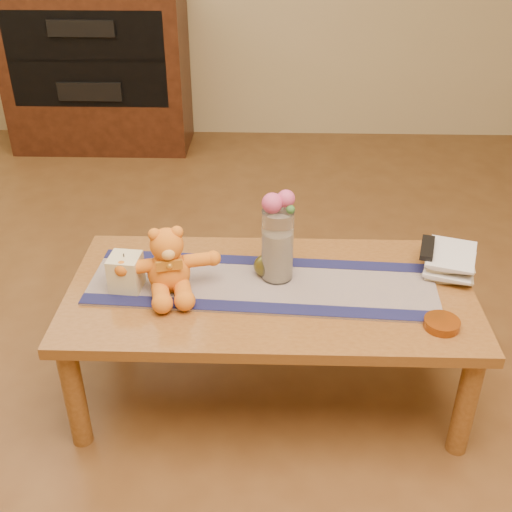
{
  "coord_description": "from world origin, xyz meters",
  "views": [
    {
      "loc": [
        0.0,
        -1.8,
        1.68
      ],
      "look_at": [
        -0.05,
        0.0,
        0.58
      ],
      "focal_mm": 44.12,
      "sensor_mm": 36.0,
      "label": 1
    }
  ],
  "objects_px": {
    "book_bottom": "(425,264)",
    "teddy_bear": "(168,260)",
    "pillar_candle": "(126,272)",
    "tv_remote": "(427,248)",
    "amber_dish": "(442,324)",
    "bronze_ball": "(264,266)",
    "glass_vase": "(277,245)"
  },
  "relations": [
    {
      "from": "glass_vase",
      "to": "teddy_bear",
      "type": "bearing_deg",
      "value": -168.01
    },
    {
      "from": "glass_vase",
      "to": "book_bottom",
      "type": "bearing_deg",
      "value": 10.2
    },
    {
      "from": "tv_remote",
      "to": "amber_dish",
      "type": "bearing_deg",
      "value": -77.61
    },
    {
      "from": "bronze_ball",
      "to": "amber_dish",
      "type": "relative_size",
      "value": 0.68
    },
    {
      "from": "amber_dish",
      "to": "bronze_ball",
      "type": "bearing_deg",
      "value": 153.92
    },
    {
      "from": "teddy_bear",
      "to": "glass_vase",
      "type": "relative_size",
      "value": 1.27
    },
    {
      "from": "pillar_candle",
      "to": "tv_remote",
      "type": "relative_size",
      "value": 0.77
    },
    {
      "from": "book_bottom",
      "to": "tv_remote",
      "type": "bearing_deg",
      "value": -93.0
    },
    {
      "from": "teddy_bear",
      "to": "tv_remote",
      "type": "xyz_separation_m",
      "value": [
        0.9,
        0.17,
        -0.03
      ]
    },
    {
      "from": "teddy_bear",
      "to": "pillar_candle",
      "type": "xyz_separation_m",
      "value": [
        -0.15,
        -0.0,
        -0.05
      ]
    },
    {
      "from": "bronze_ball",
      "to": "book_bottom",
      "type": "bearing_deg",
      "value": 8.29
    },
    {
      "from": "teddy_bear",
      "to": "pillar_candle",
      "type": "bearing_deg",
      "value": 166.94
    },
    {
      "from": "glass_vase",
      "to": "bronze_ball",
      "type": "xyz_separation_m",
      "value": [
        -0.04,
        0.01,
        -0.09
      ]
    },
    {
      "from": "teddy_bear",
      "to": "book_bottom",
      "type": "xyz_separation_m",
      "value": [
        0.91,
        0.17,
        -0.11
      ]
    },
    {
      "from": "pillar_candle",
      "to": "amber_dish",
      "type": "height_order",
      "value": "pillar_candle"
    },
    {
      "from": "teddy_bear",
      "to": "bronze_ball",
      "type": "distance_m",
      "value": 0.34
    },
    {
      "from": "book_bottom",
      "to": "amber_dish",
      "type": "distance_m",
      "value": 0.36
    },
    {
      "from": "bronze_ball",
      "to": "teddy_bear",
      "type": "bearing_deg",
      "value": -164.43
    },
    {
      "from": "book_bottom",
      "to": "teddy_bear",
      "type": "bearing_deg",
      "value": -157.03
    },
    {
      "from": "bronze_ball",
      "to": "tv_remote",
      "type": "distance_m",
      "value": 0.59
    },
    {
      "from": "glass_vase",
      "to": "bronze_ball",
      "type": "relative_size",
      "value": 3.39
    },
    {
      "from": "bronze_ball",
      "to": "glass_vase",
      "type": "bearing_deg",
      "value": -15.32
    },
    {
      "from": "book_bottom",
      "to": "pillar_candle",
      "type": "bearing_deg",
      "value": -158.4
    },
    {
      "from": "teddy_bear",
      "to": "tv_remote",
      "type": "bearing_deg",
      "value": -3.6
    },
    {
      "from": "book_bottom",
      "to": "bronze_ball",
      "type": "bearing_deg",
      "value": -159.67
    },
    {
      "from": "teddy_bear",
      "to": "tv_remote",
      "type": "relative_size",
      "value": 2.06
    },
    {
      "from": "pillar_candle",
      "to": "book_bottom",
      "type": "bearing_deg",
      "value": 9.56
    },
    {
      "from": "teddy_bear",
      "to": "glass_vase",
      "type": "height_order",
      "value": "glass_vase"
    },
    {
      "from": "bronze_ball",
      "to": "book_bottom",
      "type": "distance_m",
      "value": 0.59
    },
    {
      "from": "bronze_ball",
      "to": "book_bottom",
      "type": "xyz_separation_m",
      "value": [
        0.58,
        0.08,
        -0.04
      ]
    },
    {
      "from": "teddy_bear",
      "to": "amber_dish",
      "type": "relative_size",
      "value": 2.91
    },
    {
      "from": "teddy_bear",
      "to": "pillar_candle",
      "type": "distance_m",
      "value": 0.16
    }
  ]
}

